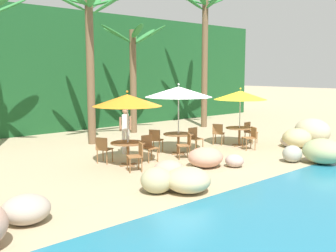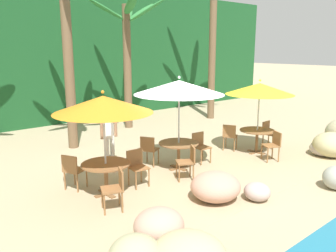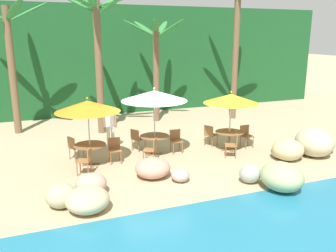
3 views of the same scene
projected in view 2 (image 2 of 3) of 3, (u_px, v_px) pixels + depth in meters
The scene contains 23 objects.
ground_plane at pixel (177, 171), 9.47m from camera, with size 120.00×120.00×0.00m, color tan.
terrace_deck at pixel (177, 171), 9.47m from camera, with size 18.00×5.20×0.01m.
foliage_backdrop at pixel (42, 54), 15.49m from camera, with size 28.00×2.40×6.00m.
rock_seawall at pixel (262, 187), 7.41m from camera, with size 16.67×3.72×1.06m.
umbrella_orange at pixel (103, 104), 7.53m from camera, with size 2.18×2.18×2.38m.
dining_table_orange at pixel (106, 169), 7.85m from camera, with size 1.10×1.10×0.74m.
chair_orange_seaward at pixel (137, 165), 8.42m from camera, with size 0.46×0.46×0.87m.
chair_orange_inland at pixel (73, 169), 8.12m from camera, with size 0.57×0.57×0.87m.
chair_orange_left at pixel (116, 186), 7.11m from camera, with size 0.56×0.55×0.87m.
umbrella_white at pixel (179, 87), 9.21m from camera, with size 2.41×2.41×2.55m.
dining_table_white at pixel (179, 147), 9.57m from camera, with size 1.10×1.10×0.74m.
chair_white_seaward at pixel (200, 145), 10.14m from camera, with size 0.46×0.46×0.87m.
chair_white_inland at pixel (149, 148), 9.79m from camera, with size 0.58×0.58×0.87m.
chair_white_left at pixel (188, 160), 8.79m from camera, with size 0.58×0.58×0.87m.
umbrella_yellow at pixel (260, 89), 10.72m from camera, with size 2.10×2.10×2.34m.
dining_table_yellow at pixel (257, 134), 11.04m from camera, with size 1.10×1.10×0.74m.
chair_yellow_seaward at pixel (269, 132), 11.70m from camera, with size 0.44×0.45×0.87m.
chair_yellow_inland at pixel (230, 135), 11.29m from camera, with size 0.57×0.57×0.87m.
chair_yellow_left at pixel (273, 144), 10.27m from camera, with size 0.57×0.57×0.87m.
palm_tree_second at pixel (66, 12), 10.81m from camera, with size 3.70×3.69×6.26m.
palm_tree_third at pixel (127, 41), 14.00m from camera, with size 3.30×3.21×5.16m.
palm_tree_fourth at pixel (214, 9), 15.55m from camera, with size 3.76×3.76×7.21m.
waiter_in_white at pixel (109, 133), 9.60m from camera, with size 0.52×0.39×1.70m.
Camera 2 is at (-6.02, -6.66, 3.27)m, focal length 37.35 mm.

